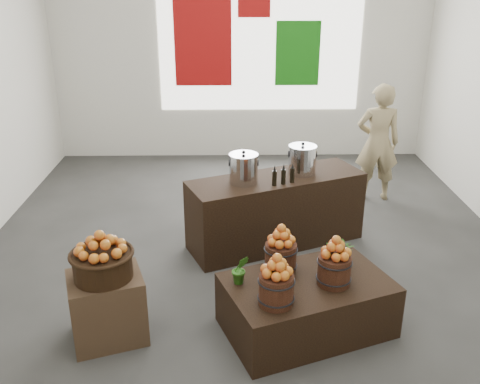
{
  "coord_description": "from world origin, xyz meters",
  "views": [
    {
      "loc": [
        -0.18,
        -5.18,
        2.92
      ],
      "look_at": [
        -0.09,
        -0.4,
        0.93
      ],
      "focal_mm": 40.0,
      "sensor_mm": 36.0,
      "label": 1
    }
  ],
  "objects_px": {
    "crate": "(107,307)",
    "stock_pot_left": "(244,169)",
    "display_table": "(307,305)",
    "wicker_basket": "(103,265)",
    "stock_pot_center": "(302,160)",
    "counter": "(276,211)",
    "shopper": "(378,143)"
  },
  "relations": [
    {
      "from": "counter",
      "to": "shopper",
      "type": "relative_size",
      "value": 1.24
    },
    {
      "from": "display_table",
      "to": "wicker_basket",
      "type": "bearing_deg",
      "value": 162.16
    },
    {
      "from": "crate",
      "to": "display_table",
      "type": "xyz_separation_m",
      "value": [
        1.69,
        0.09,
        -0.06
      ]
    },
    {
      "from": "counter",
      "to": "wicker_basket",
      "type": "bearing_deg",
      "value": -155.33
    },
    {
      "from": "crate",
      "to": "shopper",
      "type": "xyz_separation_m",
      "value": [
        3.01,
        2.99,
        0.5
      ]
    },
    {
      "from": "stock_pot_left",
      "to": "shopper",
      "type": "distance_m",
      "value": 2.34
    },
    {
      "from": "crate",
      "to": "display_table",
      "type": "relative_size",
      "value": 0.43
    },
    {
      "from": "stock_pot_left",
      "to": "shopper",
      "type": "relative_size",
      "value": 0.19
    },
    {
      "from": "crate",
      "to": "counter",
      "type": "bearing_deg",
      "value": 47.59
    },
    {
      "from": "wicker_basket",
      "to": "stock_pot_center",
      "type": "distance_m",
      "value": 2.61
    },
    {
      "from": "counter",
      "to": "stock_pot_center",
      "type": "xyz_separation_m",
      "value": [
        0.29,
        0.12,
        0.56
      ]
    },
    {
      "from": "shopper",
      "to": "display_table",
      "type": "bearing_deg",
      "value": 69.06
    },
    {
      "from": "stock_pot_left",
      "to": "stock_pot_center",
      "type": "xyz_separation_m",
      "value": [
        0.66,
        0.28,
        0.0
      ]
    },
    {
      "from": "stock_pot_center",
      "to": "crate",
      "type": "bearing_deg",
      "value": -135.31
    },
    {
      "from": "crate",
      "to": "shopper",
      "type": "relative_size",
      "value": 0.38
    },
    {
      "from": "wicker_basket",
      "to": "shopper",
      "type": "xyz_separation_m",
      "value": [
        3.01,
        2.99,
        0.09
      ]
    },
    {
      "from": "stock_pot_left",
      "to": "shopper",
      "type": "xyz_separation_m",
      "value": [
        1.83,
        1.45,
        -0.17
      ]
    },
    {
      "from": "counter",
      "to": "stock_pot_center",
      "type": "relative_size",
      "value": 6.47
    },
    {
      "from": "shopper",
      "to": "stock_pot_center",
      "type": "bearing_deg",
      "value": 48.52
    },
    {
      "from": "stock_pot_left",
      "to": "stock_pot_center",
      "type": "relative_size",
      "value": 1.0
    },
    {
      "from": "wicker_basket",
      "to": "stock_pot_center",
      "type": "relative_size",
      "value": 1.56
    },
    {
      "from": "wicker_basket",
      "to": "shopper",
      "type": "height_order",
      "value": "shopper"
    },
    {
      "from": "shopper",
      "to": "crate",
      "type": "bearing_deg",
      "value": 48.26
    },
    {
      "from": "display_table",
      "to": "stock_pot_left",
      "type": "distance_m",
      "value": 1.7
    },
    {
      "from": "crate",
      "to": "wicker_basket",
      "type": "relative_size",
      "value": 1.25
    },
    {
      "from": "stock_pot_center",
      "to": "wicker_basket",
      "type": "bearing_deg",
      "value": -135.31
    },
    {
      "from": "crate",
      "to": "stock_pot_left",
      "type": "relative_size",
      "value": 1.96
    },
    {
      "from": "counter",
      "to": "stock_pot_left",
      "type": "height_order",
      "value": "stock_pot_left"
    },
    {
      "from": "stock_pot_center",
      "to": "shopper",
      "type": "bearing_deg",
      "value": 45.12
    },
    {
      "from": "counter",
      "to": "stock_pot_center",
      "type": "distance_m",
      "value": 0.64
    },
    {
      "from": "counter",
      "to": "shopper",
      "type": "xyz_separation_m",
      "value": [
        1.46,
        1.29,
        0.39
      ]
    },
    {
      "from": "crate",
      "to": "stock_pot_left",
      "type": "distance_m",
      "value": 2.05
    }
  ]
}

